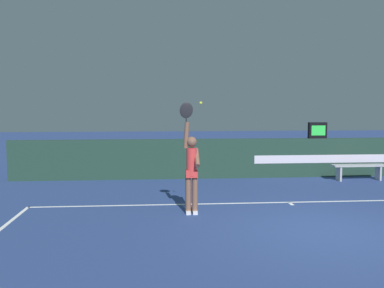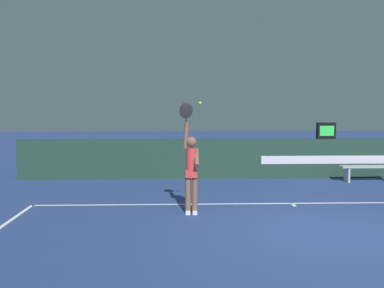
# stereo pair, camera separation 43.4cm
# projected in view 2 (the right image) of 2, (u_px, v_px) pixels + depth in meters

# --- Properties ---
(ground_plane) EXTENTS (60.00, 60.00, 0.00)m
(ground_plane) POSITION_uv_depth(u_px,v_px,m) (325.00, 233.00, 7.87)
(ground_plane) COLOR navy
(court_lines) EXTENTS (12.36, 5.23, 0.00)m
(court_lines) POSITION_uv_depth(u_px,v_px,m) (330.00, 236.00, 7.66)
(court_lines) COLOR white
(court_lines) RESTS_ON ground
(back_wall) EXTENTS (15.50, 0.23, 1.26)m
(back_wall) POSITION_uv_depth(u_px,v_px,m) (263.00, 158.00, 13.68)
(back_wall) COLOR #1F3B2F
(back_wall) RESTS_ON ground
(speed_display) EXTENTS (0.59, 0.18, 0.52)m
(speed_display) POSITION_uv_depth(u_px,v_px,m) (326.00, 131.00, 13.67)
(speed_display) COLOR black
(speed_display) RESTS_ON back_wall
(tennis_player) EXTENTS (0.44, 0.46, 2.43)m
(tennis_player) POSITION_uv_depth(u_px,v_px,m) (191.00, 168.00, 9.16)
(tennis_player) COLOR brown
(tennis_player) RESTS_ON ground
(tennis_ball) EXTENTS (0.06, 0.06, 0.06)m
(tennis_ball) POSITION_uv_depth(u_px,v_px,m) (200.00, 103.00, 8.82)
(tennis_ball) COLOR #CEDB32
(courtside_bench_near) EXTENTS (1.68, 0.37, 0.49)m
(courtside_bench_near) POSITION_uv_depth(u_px,v_px,m) (368.00, 169.00, 13.02)
(courtside_bench_near) COLOR #ABACB1
(courtside_bench_near) RESTS_ON ground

